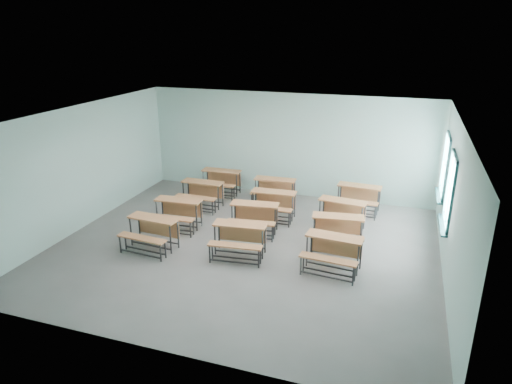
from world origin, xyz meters
TOP-DOWN VIEW (x-y plane):
  - room at (0.08, 0.03)m, footprint 9.04×8.04m
  - desk_unit_r0c0 at (-2.09, -0.78)m, footprint 1.29×0.92m
  - desk_unit_r0c1 at (0.02, -0.46)m, footprint 1.31×0.96m
  - desk_unit_r0c2 at (2.19, -0.43)m, footprint 1.30×0.93m
  - desk_unit_r1c0 at (-2.07, 0.50)m, footprint 1.28×0.90m
  - desk_unit_r1c1 at (-0.06, 0.87)m, footprint 1.32×0.97m
  - desk_unit_r1c2 at (2.11, 0.72)m, footprint 1.33×0.98m
  - desk_unit_r2c0 at (-2.10, 2.07)m, footprint 1.24×0.84m
  - desk_unit_r2c1 at (0.14, 1.91)m, footprint 1.27×0.88m
  - desk_unit_r2c2 at (2.03, 1.81)m, footprint 1.33×0.99m
  - desk_unit_r3c0 at (-2.00, 3.29)m, footprint 1.25×0.85m
  - desk_unit_r3c1 at (-0.14, 2.99)m, footprint 1.27×0.88m
  - desk_unit_r3c2 at (2.32, 3.17)m, footprint 1.28×0.90m

SIDE VIEW (x-z plane):
  - desk_unit_r0c0 at x=-2.09m, z-range 0.13..0.90m
  - desk_unit_r0c1 at x=0.02m, z-range 0.13..0.90m
  - desk_unit_r0c2 at x=2.19m, z-range 0.13..0.90m
  - desk_unit_r1c0 at x=-2.07m, z-range 0.13..0.90m
  - desk_unit_r1c1 at x=-0.06m, z-range 0.13..0.90m
  - desk_unit_r1c2 at x=2.11m, z-range 0.13..0.90m
  - desk_unit_r2c0 at x=-2.10m, z-range 0.13..0.90m
  - desk_unit_r2c1 at x=0.14m, z-range 0.13..0.90m
  - desk_unit_r2c2 at x=2.03m, z-range 0.13..0.90m
  - desk_unit_r3c0 at x=-2.00m, z-range 0.13..0.90m
  - desk_unit_r3c1 at x=-0.14m, z-range 0.13..0.90m
  - desk_unit_r3c2 at x=2.32m, z-range 0.13..0.90m
  - room at x=0.08m, z-range -0.02..3.22m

